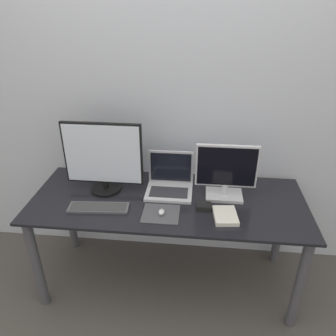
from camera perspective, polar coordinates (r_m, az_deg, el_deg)
name	(u,v)px	position (r m, az deg, el deg)	size (l,w,h in m)	color
ground_plane	(162,320)	(2.37, -0.98, -24.94)	(12.00, 12.00, 0.00)	#4C4742
wall_back	(174,100)	(2.29, 1.10, 11.70)	(7.00, 0.05, 2.50)	silver
desk	(168,215)	(2.20, -0.01, -8.14)	(1.77, 0.70, 0.72)	black
monitor_left	(103,158)	(2.16, -11.23, 1.70)	(0.52, 0.20, 0.48)	black
monitor_right	(226,172)	(2.10, 10.07, -0.73)	(0.39, 0.17, 0.37)	silver
laptop	(170,181)	(2.20, 0.27, -2.36)	(0.31, 0.25, 0.25)	silver
keyboard	(99,208)	(2.08, -11.99, -6.76)	(0.38, 0.14, 0.02)	#4C4C51
mousepad	(161,214)	(2.00, -1.26, -7.97)	(0.22, 0.20, 0.00)	#47474C
mouse	(162,212)	(1.98, -1.14, -7.67)	(0.03, 0.06, 0.03)	silver
book	(225,216)	(1.99, 9.96, -8.18)	(0.15, 0.19, 0.03)	silver
power_brick	(204,207)	(2.04, 6.28, -6.71)	(0.09, 0.07, 0.03)	black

